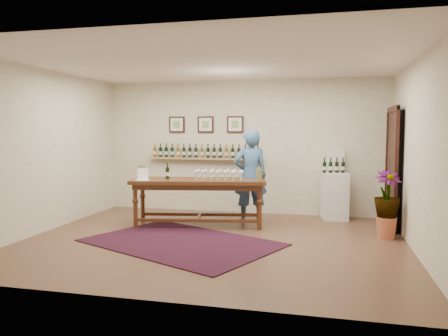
% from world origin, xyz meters
% --- Properties ---
extents(ground, '(6.00, 6.00, 0.00)m').
position_xyz_m(ground, '(0.00, 0.00, 0.00)').
color(ground, brown).
rests_on(ground, ground).
extents(room_shell, '(6.00, 6.00, 6.00)m').
position_xyz_m(room_shell, '(2.11, 1.86, 1.12)').
color(room_shell, silver).
rests_on(room_shell, ground).
extents(rug, '(3.41, 2.94, 0.02)m').
position_xyz_m(rug, '(-0.45, -0.22, 0.01)').
color(rug, '#460C0E').
rests_on(rug, ground).
extents(tasting_table, '(2.54, 1.21, 0.87)m').
position_xyz_m(tasting_table, '(-0.53, 1.02, 0.74)').
color(tasting_table, '#3E1D0F').
rests_on(tasting_table, ground).
extents(table_glasses, '(1.30, 0.36, 0.18)m').
position_xyz_m(table_glasses, '(-0.17, 1.14, 0.95)').
color(table_glasses, silver).
rests_on(table_glasses, tasting_table).
extents(table_bottles, '(0.29, 0.17, 0.31)m').
position_xyz_m(table_bottles, '(-1.11, 1.01, 1.02)').
color(table_bottles, black).
rests_on(table_bottles, tasting_table).
extents(pitcher_left, '(0.17, 0.17, 0.24)m').
position_xyz_m(pitcher_left, '(-1.60, 0.92, 0.99)').
color(pitcher_left, '#646E44').
rests_on(pitcher_left, tasting_table).
extents(pitcher_right, '(0.17, 0.17, 0.20)m').
position_xyz_m(pitcher_right, '(0.54, 1.30, 0.97)').
color(pitcher_right, '#646E44').
rests_on(pitcher_right, tasting_table).
extents(menu_card, '(0.28, 0.24, 0.21)m').
position_xyz_m(menu_card, '(-1.49, 0.70, 0.97)').
color(menu_card, white).
rests_on(menu_card, tasting_table).
extents(display_pedestal, '(0.55, 0.55, 0.93)m').
position_xyz_m(display_pedestal, '(1.91, 2.19, 0.46)').
color(display_pedestal, white).
rests_on(display_pedestal, ground).
extents(pedestal_bottles, '(0.34, 0.15, 0.33)m').
position_xyz_m(pedestal_bottles, '(1.88, 2.16, 1.09)').
color(pedestal_bottles, black).
rests_on(pedestal_bottles, display_pedestal).
extents(info_sign, '(0.36, 0.09, 0.50)m').
position_xyz_m(info_sign, '(1.92, 2.33, 1.18)').
color(info_sign, white).
rests_on(info_sign, display_pedestal).
extents(potted_plant, '(0.65, 0.65, 0.96)m').
position_xyz_m(potted_plant, '(2.71, 0.83, 0.56)').
color(potted_plant, '#BA5C3E').
rests_on(potted_plant, ground).
extents(person, '(0.75, 0.61, 1.77)m').
position_xyz_m(person, '(0.33, 1.59, 0.88)').
color(person, '#375A82').
rests_on(person, ground).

